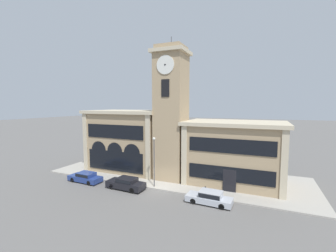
{
  "coord_description": "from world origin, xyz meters",
  "views": [
    {
      "loc": [
        11.68,
        -23.53,
        10.26
      ],
      "look_at": [
        0.35,
        2.63,
        7.54
      ],
      "focal_mm": 24.0,
      "sensor_mm": 36.0,
      "label": 1
    }
  ],
  "objects_px": {
    "parked_car_near": "(86,177)",
    "parked_car_mid": "(126,183)",
    "street_lamp": "(154,155)",
    "parked_car_far": "(210,197)",
    "bollard": "(205,191)"
  },
  "relations": [
    {
      "from": "parked_car_mid",
      "to": "street_lamp",
      "type": "bearing_deg",
      "value": -146.2
    },
    {
      "from": "parked_car_near",
      "to": "parked_car_mid",
      "type": "bearing_deg",
      "value": -177.98
    },
    {
      "from": "bollard",
      "to": "street_lamp",
      "type": "bearing_deg",
      "value": 177.65
    },
    {
      "from": "parked_car_far",
      "to": "parked_car_mid",
      "type": "bearing_deg",
      "value": 2.02
    },
    {
      "from": "parked_car_near",
      "to": "street_lamp",
      "type": "height_order",
      "value": "street_lamp"
    },
    {
      "from": "street_lamp",
      "to": "parked_car_near",
      "type": "bearing_deg",
      "value": -169.0
    },
    {
      "from": "street_lamp",
      "to": "parked_car_mid",
      "type": "bearing_deg",
      "value": -148.22
    },
    {
      "from": "parked_car_far",
      "to": "street_lamp",
      "type": "bearing_deg",
      "value": -11.84
    },
    {
      "from": "bollard",
      "to": "parked_car_far",
      "type": "bearing_deg",
      "value": -61.18
    },
    {
      "from": "parked_car_far",
      "to": "bollard",
      "type": "relative_size",
      "value": 4.5
    },
    {
      "from": "parked_car_near",
      "to": "parked_car_mid",
      "type": "distance_m",
      "value": 6.4
    },
    {
      "from": "parked_car_far",
      "to": "street_lamp",
      "type": "height_order",
      "value": "street_lamp"
    },
    {
      "from": "parked_car_near",
      "to": "bollard",
      "type": "bearing_deg",
      "value": -172.4
    },
    {
      "from": "parked_car_mid",
      "to": "street_lamp",
      "type": "xyz_separation_m",
      "value": [
        2.93,
        1.81,
        3.41
      ]
    },
    {
      "from": "parked_car_mid",
      "to": "parked_car_far",
      "type": "height_order",
      "value": "parked_car_mid"
    }
  ]
}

